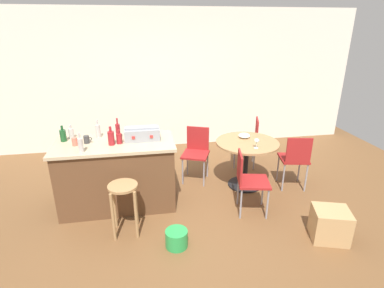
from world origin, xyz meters
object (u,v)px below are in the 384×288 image
folding_chair_far (295,157)px  bottle_0 (81,145)px  cup_1 (87,139)px  cardboard_box (330,224)px  kitchen_island (117,174)px  bottle_2 (98,131)px  plastic_bucket (177,238)px  folding_chair_right (196,150)px  bottle_4 (118,131)px  wooden_stool (124,198)px  dining_table (247,152)px  bottle_5 (111,138)px  serving_bowl (244,136)px  bottle_6 (71,133)px  folding_chair_left (249,138)px  bottle_1 (119,138)px  folding_chair_near (248,178)px  cup_0 (75,142)px  toolbox (142,134)px  bottle_3 (63,135)px  wine_glass (257,141)px

folding_chair_far → bottle_0: (-2.97, -0.28, 0.51)m
cup_1 → cardboard_box: 3.17m
folding_chair_far → kitchen_island: bearing=179.9°
bottle_2 → plastic_bucket: bottle_2 is taller
folding_chair_right → bottle_4: bearing=-158.5°
wooden_stool → bottle_4: size_ratio=2.22×
bottle_0 → dining_table: bearing=12.0°
bottle_4 → bottle_5: bearing=-110.6°
serving_bowl → cardboard_box: serving_bowl is taller
bottle_6 → cardboard_box: size_ratio=0.47×
folding_chair_left → bottle_4: size_ratio=2.98×
bottle_4 → folding_chair_right: bearing=21.5°
dining_table → bottle_1: 1.92m
dining_table → bottle_5: bottle_5 is taller
bottle_0 → kitchen_island: bearing=37.4°
folding_chair_near → folding_chair_far: 1.03m
bottle_2 → plastic_bucket: 1.80m
folding_chair_left → bottle_2: bearing=-164.2°
folding_chair_left → kitchen_island: bearing=-157.5°
bottle_2 → cup_1: bearing=-121.3°
folding_chair_near → bottle_6: bearing=161.7°
cup_0 → serving_bowl: cup_0 is taller
bottle_0 → toolbox: bearing=22.6°
kitchen_island → bottle_1: size_ratio=8.43×
folding_chair_right → bottle_3: bottle_3 is taller
bottle_0 → bottle_1: bearing=27.1°
cardboard_box → plastic_bucket: cardboard_box is taller
bottle_1 → bottle_4: size_ratio=0.63×
kitchen_island → bottle_0: 0.73m
bottle_3 → bottle_6: size_ratio=1.14×
cup_1 → wine_glass: cup_1 is taller
bottle_0 → cup_1: size_ratio=2.29×
serving_bowl → cup_1: bearing=-171.0°
bottle_5 → serving_bowl: size_ratio=1.36×
bottle_0 → wine_glass: bottle_0 is taller
bottle_3 → plastic_bucket: (1.34, -1.18, -0.91)m
folding_chair_right → cardboard_box: 2.19m
cardboard_box → plastic_bucket: bearing=174.6°
bottle_3 → cup_1: bearing=-22.6°
wooden_stool → folding_chair_left: bearing=36.9°
toolbox → bottle_0: (-0.74, -0.31, 0.01)m
folding_chair_left → plastic_bucket: 2.52m
folding_chair_far → bottle_0: size_ratio=3.53×
folding_chair_right → bottle_3: size_ratio=3.99×
folding_chair_far → bottle_4: bottle_4 is taller
folding_chair_left → bottle_6: bottle_6 is taller
dining_table → folding_chair_near: bearing=-107.5°
kitchen_island → folding_chair_near: size_ratio=1.83×
bottle_0 → bottle_5: 0.39m
dining_table → cup_0: bearing=-174.3°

